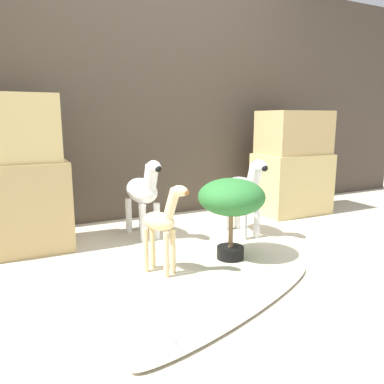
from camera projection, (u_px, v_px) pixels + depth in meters
The scene contains 9 objects.
ground_plane at pixel (249, 273), 2.25m from camera, with size 14.00×14.00×0.00m, color beige.
wall_back at pixel (154, 97), 3.41m from camera, with size 6.40×0.08×2.20m.
rock_pillar_left at pixel (16, 179), 2.55m from camera, with size 0.67×0.46×1.07m.
rock_pillar_right at pixel (292, 165), 3.60m from camera, with size 0.67×0.46×0.98m.
zebra_right at pixel (244, 190), 2.92m from camera, with size 0.20×0.51×0.62m.
zebra_left at pixel (143, 192), 2.87m from camera, with size 0.23×0.52×0.62m.
giraffe_figurine at pixel (162, 224), 2.18m from camera, with size 0.23×0.31×0.55m.
potted_palm_front at pixel (231, 200), 2.40m from camera, with size 0.43×0.43×0.54m.
surfboard at pixel (238, 306), 1.82m from camera, with size 1.32×0.68×0.08m.
Camera 1 is at (-1.24, -1.74, 0.91)m, focal length 35.00 mm.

